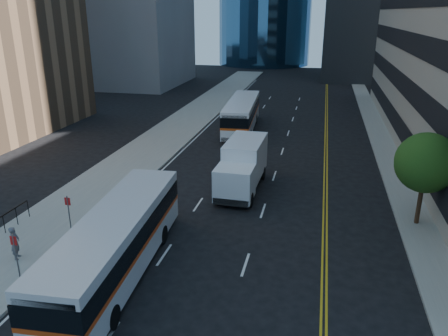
% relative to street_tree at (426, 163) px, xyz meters
% --- Properties ---
extents(ground, '(160.00, 160.00, 0.00)m').
position_rel_street_tree_xyz_m(ground, '(-9.00, -8.00, -3.64)').
color(ground, black).
rests_on(ground, ground).
extents(sidewalk_west, '(5.00, 90.00, 0.15)m').
position_rel_street_tree_xyz_m(sidewalk_west, '(-19.50, 17.00, -3.57)').
color(sidewalk_west, gray).
rests_on(sidewalk_west, ground).
extents(sidewalk_east, '(2.00, 90.00, 0.15)m').
position_rel_street_tree_xyz_m(sidewalk_east, '(-0.00, 17.00, -3.57)').
color(sidewalk_east, gray).
rests_on(sidewalk_east, ground).
extents(street_tree, '(3.20, 3.20, 5.10)m').
position_rel_street_tree_xyz_m(street_tree, '(0.00, 0.00, 0.00)').
color(street_tree, '#332114').
rests_on(street_tree, sidewalk_east).
extents(bus_front, '(3.18, 11.52, 2.94)m').
position_rel_street_tree_xyz_m(bus_front, '(-13.89, -8.01, -2.04)').
color(bus_front, silver).
rests_on(bus_front, ground).
extents(bus_rear, '(3.27, 11.64, 2.97)m').
position_rel_street_tree_xyz_m(bus_rear, '(-13.16, 18.28, -2.02)').
color(bus_rear, white).
rests_on(bus_rear, ground).
extents(box_truck, '(2.42, 6.66, 3.17)m').
position_rel_street_tree_xyz_m(box_truck, '(-10.30, 2.99, -1.97)').
color(box_truck, white).
rests_on(box_truck, ground).
extents(pedestrian, '(0.56, 0.69, 1.62)m').
position_rel_street_tree_xyz_m(pedestrian, '(-19.07, -8.02, -2.68)').
color(pedestrian, '#595860').
rests_on(pedestrian, sidewalk_west).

